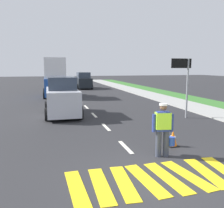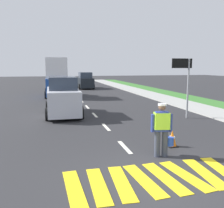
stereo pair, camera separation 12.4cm
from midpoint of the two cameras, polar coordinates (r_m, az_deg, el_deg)
ground_plane at (r=26.57m, az=-8.47°, el=2.44°), size 96.00×96.00×0.00m
sidewalk_right at (r=18.34m, az=18.22°, el=-0.61°), size 2.40×72.00×0.14m
grass_verge_right at (r=19.72m, az=24.13°, el=-0.32°), size 2.40×72.00×0.06m
crosswalk_stripes at (r=6.62m, az=10.18°, el=-16.39°), size 4.49×1.93×0.01m
lane_center_line at (r=30.74m, az=-9.23°, el=3.25°), size 0.14×46.40×0.01m
road_worker at (r=7.88m, az=11.81°, el=-5.23°), size 0.77×0.36×1.67m
lane_direction_sign at (r=13.91m, az=16.42°, el=6.65°), size 1.16×0.11×3.20m
traffic_cone_near at (r=9.10m, az=13.94°, el=-7.62°), size 0.36×0.36×0.58m
delivery_truck at (r=23.62m, az=-12.41°, el=5.50°), size 2.16×4.60×3.54m
car_oncoming_third at (r=42.92m, az=-12.82°, el=5.98°), size 2.00×3.87×2.20m
car_oncoming_lead at (r=14.58m, az=-10.90°, el=1.47°), size 1.97×4.12×2.21m
car_outgoing_far at (r=32.17m, az=-6.02°, el=5.25°), size 1.93×4.28×2.06m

